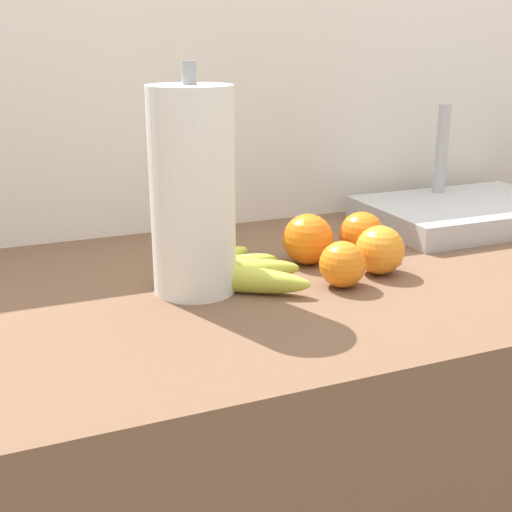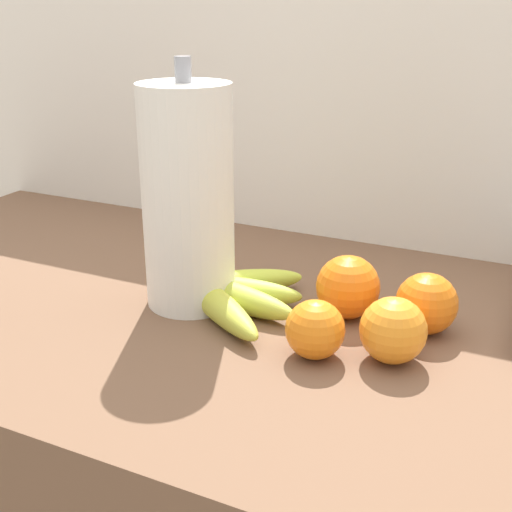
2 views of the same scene
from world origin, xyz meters
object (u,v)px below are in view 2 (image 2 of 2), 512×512
object	(u,v)px
orange_back_right	(315,329)
paper_towel_roll	(188,198)
banana_bunch	(228,294)
orange_far_right	(427,303)
orange_center	(348,287)
orange_right	(393,330)

from	to	relation	value
orange_back_right	paper_towel_roll	xyz separation A→B (m)	(-0.20, 0.07, 0.11)
banana_bunch	orange_far_right	distance (m)	0.25
banana_bunch	orange_center	bearing A→B (deg)	14.97
paper_towel_roll	orange_far_right	bearing A→B (deg)	8.61
banana_bunch	orange_right	xyz separation A→B (m)	(0.23, -0.04, 0.02)
orange_back_right	orange_far_right	world-z (taller)	orange_far_right
orange_center	paper_towel_roll	distance (m)	0.23
orange_far_right	orange_right	bearing A→B (deg)	-102.60
banana_bunch	orange_back_right	size ratio (longest dim) A/B	3.26
orange_far_right	paper_towel_roll	size ratio (longest dim) A/B	0.24
paper_towel_roll	orange_back_right	bearing A→B (deg)	-18.73
banana_bunch	orange_center	world-z (taller)	orange_center
orange_back_right	orange_right	size ratio (longest dim) A/B	0.90
orange_right	paper_towel_roll	world-z (taller)	paper_towel_roll
orange_center	orange_right	size ratio (longest dim) A/B	1.08
paper_towel_roll	orange_center	bearing A→B (deg)	12.64
orange_back_right	orange_right	distance (m)	0.09
orange_far_right	banana_bunch	bearing A→B (deg)	-170.80
banana_bunch	orange_center	size ratio (longest dim) A/B	2.73
orange_center	paper_towel_roll	xyz separation A→B (m)	(-0.20, -0.04, 0.10)
orange_far_right	orange_right	distance (m)	0.09
banana_bunch	orange_back_right	bearing A→B (deg)	-26.37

